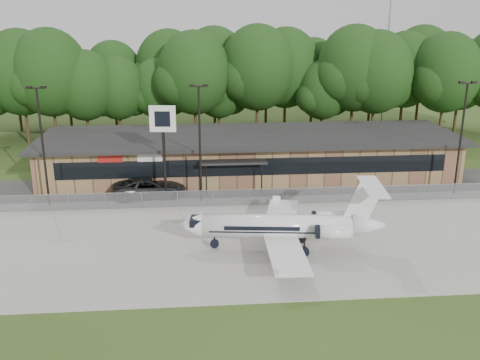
{
  "coord_description": "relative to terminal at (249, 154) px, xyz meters",
  "views": [
    {
      "loc": [
        -5.28,
        -27.75,
        16.02
      ],
      "look_at": [
        -1.95,
        12.0,
        3.31
      ],
      "focal_mm": 40.0,
      "sensor_mm": 36.0,
      "label": 1
    }
  ],
  "objects": [
    {
      "name": "fence",
      "position": [
        0.0,
        -8.94,
        -1.4
      ],
      "size": [
        46.0,
        0.04,
        1.52
      ],
      "color": "gray",
      "rests_on": "ground"
    },
    {
      "name": "radio_mast",
      "position": [
        22.0,
        24.06,
        10.32
      ],
      "size": [
        0.2,
        0.2,
        25.0
      ],
      "primitive_type": "cylinder",
      "color": "gray",
      "rests_on": "ground"
    },
    {
      "name": "light_pole_right",
      "position": [
        18.0,
        -7.44,
        3.8
      ],
      "size": [
        1.55,
        0.3,
        10.23
      ],
      "color": "black",
      "rests_on": "ground"
    },
    {
      "name": "apron",
      "position": [
        0.0,
        -15.94,
        -2.14
      ],
      "size": [
        64.0,
        18.0,
        0.08
      ],
      "primitive_type": "cube",
      "color": "#9E9B93",
      "rests_on": "ground"
    },
    {
      "name": "treeline",
      "position": [
        0.0,
        18.06,
        5.32
      ],
      "size": [
        72.0,
        12.0,
        15.0
      ],
      "primitive_type": null,
      "color": "#143611",
      "rests_on": "ground"
    },
    {
      "name": "light_pole_left",
      "position": [
        -18.0,
        -7.44,
        3.8
      ],
      "size": [
        1.55,
        0.3,
        10.23
      ],
      "color": "black",
      "rests_on": "ground"
    },
    {
      "name": "business_jet",
      "position": [
        0.61,
        -17.97,
        -0.41
      ],
      "size": [
        14.67,
        13.11,
        4.93
      ],
      "rotation": [
        0.0,
        0.0,
        -0.11
      ],
      "color": "white",
      "rests_on": "ground"
    },
    {
      "name": "suv",
      "position": [
        -9.57,
        -5.94,
        -1.28
      ],
      "size": [
        6.73,
        3.7,
        1.79
      ],
      "primitive_type": "imported",
      "rotation": [
        0.0,
        0.0,
        1.69
      ],
      "color": "#2E2E30",
      "rests_on": "ground"
    },
    {
      "name": "pole_sign",
      "position": [
        -8.06,
        -7.14,
        4.28
      ],
      "size": [
        2.23,
        0.48,
        8.44
      ],
      "rotation": [
        0.0,
        0.0,
        -0.1
      ],
      "color": "black",
      "rests_on": "ground"
    },
    {
      "name": "light_pole_mid",
      "position": [
        -5.0,
        -7.44,
        3.8
      ],
      "size": [
        1.55,
        0.3,
        10.23
      ],
      "color": "black",
      "rests_on": "ground"
    },
    {
      "name": "terminal",
      "position": [
        0.0,
        0.0,
        0.0
      ],
      "size": [
        41.0,
        11.65,
        4.3
      ],
      "color": "olive",
      "rests_on": "ground"
    },
    {
      "name": "parking_lot",
      "position": [
        0.0,
        -4.44,
        -2.15
      ],
      "size": [
        50.0,
        9.0,
        0.06
      ],
      "primitive_type": "cube",
      "color": "#383835",
      "rests_on": "ground"
    },
    {
      "name": "ground",
      "position": [
        0.0,
        -23.94,
        -2.18
      ],
      "size": [
        160.0,
        160.0,
        0.0
      ],
      "primitive_type": "plane",
      "color": "#35491A",
      "rests_on": "ground"
    }
  ]
}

